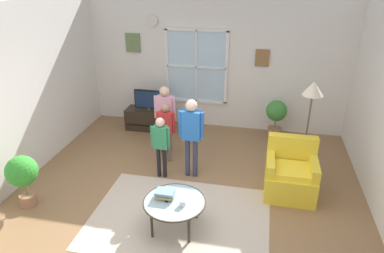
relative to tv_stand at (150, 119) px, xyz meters
name	(u,v)px	position (x,y,z in m)	size (l,w,h in m)	color
ground_plane	(180,213)	(1.33, -2.67, -0.24)	(6.04, 6.88, 0.02)	olive
back_wall	(215,63)	(1.31, 0.53, 1.18)	(5.44, 0.17, 2.81)	silver
area_rug	(180,217)	(1.34, -2.77, -0.22)	(2.52, 1.84, 0.01)	#C6B29E
tv_stand	(150,119)	(0.00, 0.00, 0.00)	(1.02, 0.42, 0.46)	#2D2319
television	(149,99)	(0.00, 0.00, 0.46)	(0.63, 0.08, 0.43)	#4C4C4C
armchair	(290,174)	(2.88, -1.81, 0.10)	(0.76, 0.74, 0.87)	yellow
coffee_table	(175,203)	(1.33, -2.98, 0.18)	(0.85, 0.85, 0.44)	#99B2B7
book_stack	(165,194)	(1.19, -2.93, 0.26)	(0.27, 0.18, 0.11)	#84B64A
cup	(183,203)	(1.45, -3.04, 0.24)	(0.09, 0.09, 0.08)	white
remote_near_books	(168,199)	(1.24, -2.96, 0.22)	(0.04, 0.14, 0.02)	black
person_green_shirt	(161,141)	(0.79, -1.79, 0.45)	(0.33, 0.15, 1.08)	black
person_blue_shirt	(191,130)	(1.27, -1.65, 0.63)	(0.41, 0.19, 1.37)	#333851
person_pink_shirt	(165,112)	(0.64, -0.97, 0.60)	(0.40, 0.18, 1.33)	#333851
person_red_shirt	(166,126)	(0.73, -1.26, 0.48)	(0.34, 0.15, 1.12)	#726656
potted_plant_by_window	(276,116)	(2.66, 0.10, 0.28)	(0.42, 0.42, 0.82)	#9E6B4C
potted_plant_corner	(22,174)	(-0.94, -2.95, 0.31)	(0.45, 0.45, 0.82)	#9E6B4C
floor_lamp	(312,99)	(3.10, -1.29, 1.18)	(0.32, 0.32, 1.68)	black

